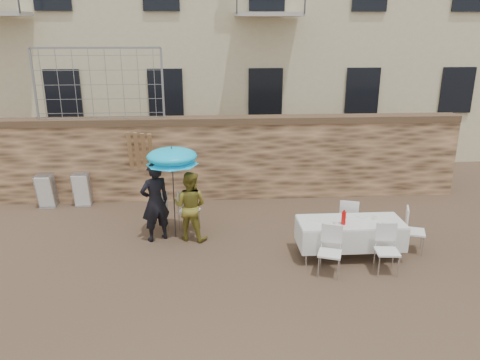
{
  "coord_description": "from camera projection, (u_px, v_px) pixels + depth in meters",
  "views": [
    {
      "loc": [
        -0.22,
        -7.2,
        4.48
      ],
      "look_at": [
        0.4,
        2.2,
        1.4
      ],
      "focal_mm": 35.0,
      "sensor_mm": 36.0,
      "label": 1
    }
  ],
  "objects": [
    {
      "name": "chain_link_fence",
      "position": [
        99.0,
        85.0,
        11.83
      ],
      "size": [
        3.2,
        0.06,
        1.8
      ],
      "primitive_type": null,
      "color": "gray",
      "rests_on": "stone_wall"
    },
    {
      "name": "couple_chair_left",
      "position": [
        159.0,
        210.0,
        10.75
      ],
      "size": [
        0.57,
        0.57,
        0.96
      ],
      "primitive_type": null,
      "rotation": [
        0.0,
        0.0,
        3.34
      ],
      "color": "white",
      "rests_on": "ground"
    },
    {
      "name": "banquet_table",
      "position": [
        351.0,
        223.0,
        9.42
      ],
      "size": [
        2.1,
        0.85,
        0.78
      ],
      "color": "white",
      "rests_on": "ground"
    },
    {
      "name": "table_chair_back",
      "position": [
        348.0,
        219.0,
        10.27
      ],
      "size": [
        0.6,
        0.6,
        0.96
      ],
      "primitive_type": null,
      "rotation": [
        0.0,
        0.0,
        2.85
      ],
      "color": "white",
      "rests_on": "ground"
    },
    {
      "name": "chair_stack_left",
      "position": [
        48.0,
        188.0,
        12.26
      ],
      "size": [
        0.46,
        0.47,
        0.92
      ],
      "primitive_type": null,
      "color": "white",
      "rests_on": "ground"
    },
    {
      "name": "couple_chair_right",
      "position": [
        189.0,
        209.0,
        10.8
      ],
      "size": [
        0.62,
        0.62,
        0.96
      ],
      "primitive_type": null,
      "rotation": [
        0.0,
        0.0,
        2.76
      ],
      "color": "white",
      "rests_on": "ground"
    },
    {
      "name": "wood_planks",
      "position": [
        144.0,
        166.0,
        12.32
      ],
      "size": [
        0.7,
        0.2,
        2.0
      ],
      "primitive_type": null,
      "color": "#A37749",
      "rests_on": "ground"
    },
    {
      "name": "chair_stack_right",
      "position": [
        83.0,
        188.0,
        12.32
      ],
      "size": [
        0.46,
        0.4,
        0.92
      ],
      "primitive_type": null,
      "color": "white",
      "rests_on": "ground"
    },
    {
      "name": "umbrella",
      "position": [
        172.0,
        159.0,
        9.94
      ],
      "size": [
        1.12,
        1.12,
        1.93
      ],
      "color": "#3F3F44",
      "rests_on": "ground"
    },
    {
      "name": "table_chair_side",
      "position": [
        415.0,
        230.0,
        9.68
      ],
      "size": [
        0.61,
        0.61,
        0.96
      ],
      "primitive_type": null,
      "rotation": [
        0.0,
        0.0,
        1.23
      ],
      "color": "white",
      "rests_on": "ground"
    },
    {
      "name": "man_suit",
      "position": [
        155.0,
        202.0,
        10.1
      ],
      "size": [
        0.77,
        0.69,
        1.78
      ],
      "primitive_type": "imported",
      "rotation": [
        0.0,
        0.0,
        3.65
      ],
      "color": "black",
      "rests_on": "ground"
    },
    {
      "name": "table_chair_front_right",
      "position": [
        387.0,
        250.0,
        8.82
      ],
      "size": [
        0.52,
        0.52,
        0.96
      ],
      "primitive_type": null,
      "rotation": [
        0.0,
        0.0,
        -0.08
      ],
      "color": "white",
      "rests_on": "ground"
    },
    {
      "name": "table_chair_front_left",
      "position": [
        330.0,
        252.0,
        8.75
      ],
      "size": [
        0.62,
        0.62,
        0.96
      ],
      "primitive_type": null,
      "rotation": [
        0.0,
        0.0,
        -0.35
      ],
      "color": "white",
      "rests_on": "ground"
    },
    {
      "name": "woman_dress",
      "position": [
        190.0,
        206.0,
        10.18
      ],
      "size": [
        0.91,
        0.81,
        1.56
      ],
      "primitive_type": "imported",
      "rotation": [
        0.0,
        0.0,
        2.8
      ],
      "color": "#AD9E35",
      "rests_on": "ground"
    },
    {
      "name": "stone_wall",
      "position": [
        218.0,
        159.0,
        12.64
      ],
      "size": [
        13.0,
        0.5,
        2.2
      ],
      "primitive_type": "cube",
      "color": "#8D6746",
      "rests_on": "ground"
    },
    {
      "name": "soda_bottle",
      "position": [
        344.0,
        218.0,
        9.21
      ],
      "size": [
        0.09,
        0.09,
        0.26
      ],
      "primitive_type": "cylinder",
      "color": "red",
      "rests_on": "banquet_table"
    },
    {
      "name": "ground",
      "position": [
        226.0,
        294.0,
        8.24
      ],
      "size": [
        80.0,
        80.0,
        0.0
      ],
      "primitive_type": "plane",
      "color": "brown",
      "rests_on": "ground"
    }
  ]
}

